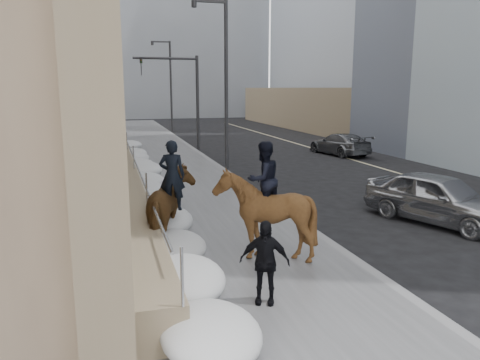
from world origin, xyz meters
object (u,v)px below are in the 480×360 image
at_px(pedestrian, 264,262).
at_px(car_grey, 339,144).
at_px(mounted_horse_left, 171,206).
at_px(mounted_horse_right, 264,210).
at_px(car_silver, 439,198).

relative_size(pedestrian, car_grey, 0.35).
xyz_separation_m(mounted_horse_left, car_grey, (12.08, 14.38, -0.51)).
distance_m(mounted_horse_right, car_grey, 18.72).
relative_size(mounted_horse_left, mounted_horse_right, 0.98).
bearing_deg(mounted_horse_left, pedestrian, 124.04).
height_order(mounted_horse_left, mounted_horse_right, mounted_horse_right).
height_order(pedestrian, car_grey, pedestrian).
bearing_deg(mounted_horse_right, pedestrian, 50.33).
bearing_deg(car_grey, car_silver, 64.25).
height_order(car_silver, car_grey, car_silver).
bearing_deg(car_silver, mounted_horse_left, 161.57).
height_order(mounted_horse_right, car_silver, mounted_horse_right).
distance_m(mounted_horse_left, car_silver, 8.01).
distance_m(mounted_horse_left, car_grey, 18.79).
bearing_deg(car_grey, mounted_horse_right, 47.63).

